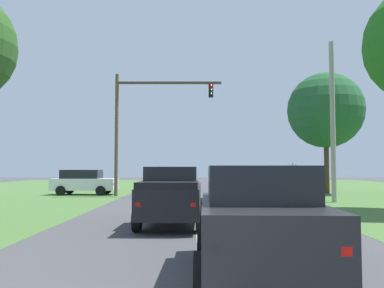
{
  "coord_description": "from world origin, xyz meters",
  "views": [
    {
      "loc": [
        -0.21,
        -3.33,
        1.97
      ],
      "look_at": [
        -0.11,
        16.42,
        3.13
      ],
      "focal_mm": 36.99,
      "sensor_mm": 36.0,
      "label": 1
    }
  ],
  "objects_px": {
    "red_suv_near": "(255,218)",
    "oak_tree_right": "(323,110)",
    "pickup_truck_lead": "(170,195)",
    "traffic_light": "(141,116)",
    "utility_pole_right": "(331,121)",
    "crossing_suv_far": "(82,182)",
    "keep_moving_sign": "(291,176)"
  },
  "relations": [
    {
      "from": "pickup_truck_lead",
      "to": "keep_moving_sign",
      "type": "relative_size",
      "value": 2.21
    },
    {
      "from": "traffic_light",
      "to": "utility_pole_right",
      "type": "height_order",
      "value": "utility_pole_right"
    },
    {
      "from": "traffic_light",
      "to": "pickup_truck_lead",
      "type": "bearing_deg",
      "value": -78.59
    },
    {
      "from": "red_suv_near",
      "to": "utility_pole_right",
      "type": "relative_size",
      "value": 0.49
    },
    {
      "from": "red_suv_near",
      "to": "keep_moving_sign",
      "type": "bearing_deg",
      "value": 73.6
    },
    {
      "from": "pickup_truck_lead",
      "to": "utility_pole_right",
      "type": "bearing_deg",
      "value": 45.39
    },
    {
      "from": "oak_tree_right",
      "to": "pickup_truck_lead",
      "type": "bearing_deg",
      "value": -123.87
    },
    {
      "from": "crossing_suv_far",
      "to": "pickup_truck_lead",
      "type": "bearing_deg",
      "value": -64.55
    },
    {
      "from": "traffic_light",
      "to": "keep_moving_sign",
      "type": "height_order",
      "value": "traffic_light"
    },
    {
      "from": "pickup_truck_lead",
      "to": "crossing_suv_far",
      "type": "distance_m",
      "value": 16.46
    },
    {
      "from": "traffic_light",
      "to": "keep_moving_sign",
      "type": "distance_m",
      "value": 10.75
    },
    {
      "from": "traffic_light",
      "to": "oak_tree_right",
      "type": "xyz_separation_m",
      "value": [
        13.45,
        2.58,
        0.77
      ]
    },
    {
      "from": "traffic_light",
      "to": "utility_pole_right",
      "type": "bearing_deg",
      "value": -22.07
    },
    {
      "from": "red_suv_near",
      "to": "traffic_light",
      "type": "distance_m",
      "value": 20.62
    },
    {
      "from": "red_suv_near",
      "to": "utility_pole_right",
      "type": "bearing_deg",
      "value": 65.58
    },
    {
      "from": "red_suv_near",
      "to": "utility_pole_right",
      "type": "height_order",
      "value": "utility_pole_right"
    },
    {
      "from": "pickup_truck_lead",
      "to": "traffic_light",
      "type": "relative_size",
      "value": 0.59
    },
    {
      "from": "keep_moving_sign",
      "to": "crossing_suv_far",
      "type": "height_order",
      "value": "keep_moving_sign"
    },
    {
      "from": "traffic_light",
      "to": "oak_tree_right",
      "type": "bearing_deg",
      "value": 10.88
    },
    {
      "from": "red_suv_near",
      "to": "traffic_light",
      "type": "xyz_separation_m",
      "value": [
        -4.59,
        19.61,
        4.44
      ]
    },
    {
      "from": "pickup_truck_lead",
      "to": "crossing_suv_far",
      "type": "xyz_separation_m",
      "value": [
        -7.07,
        14.86,
        -0.08
      ]
    },
    {
      "from": "red_suv_near",
      "to": "oak_tree_right",
      "type": "distance_m",
      "value": 24.46
    },
    {
      "from": "traffic_light",
      "to": "keep_moving_sign",
      "type": "relative_size",
      "value": 3.74
    },
    {
      "from": "keep_moving_sign",
      "to": "traffic_light",
      "type": "bearing_deg",
      "value": 167.59
    },
    {
      "from": "utility_pole_right",
      "to": "pickup_truck_lead",
      "type": "bearing_deg",
      "value": -134.61
    },
    {
      "from": "pickup_truck_lead",
      "to": "crossing_suv_far",
      "type": "bearing_deg",
      "value": 115.45
    },
    {
      "from": "crossing_suv_far",
      "to": "oak_tree_right",
      "type": "bearing_deg",
      "value": 3.67
    },
    {
      "from": "keep_moving_sign",
      "to": "crossing_suv_far",
      "type": "bearing_deg",
      "value": 165.74
    },
    {
      "from": "keep_moving_sign",
      "to": "oak_tree_right",
      "type": "xyz_separation_m",
      "value": [
        3.72,
        4.73,
        4.8
      ]
    },
    {
      "from": "utility_pole_right",
      "to": "red_suv_near",
      "type": "bearing_deg",
      "value": -114.42
    },
    {
      "from": "red_suv_near",
      "to": "traffic_light",
      "type": "height_order",
      "value": "traffic_light"
    },
    {
      "from": "traffic_light",
      "to": "crossing_suv_far",
      "type": "xyz_separation_m",
      "value": [
        -4.36,
        1.44,
        -4.55
      ]
    }
  ]
}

